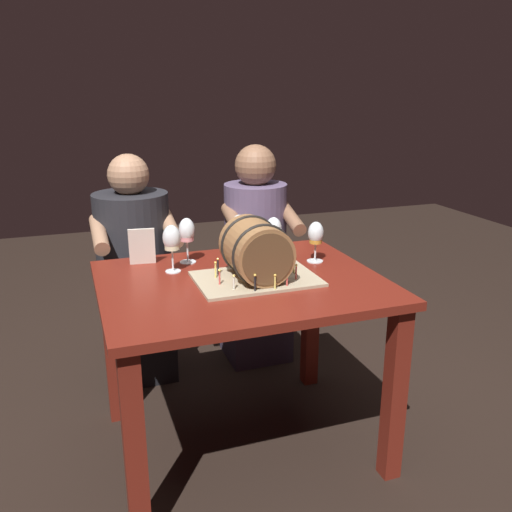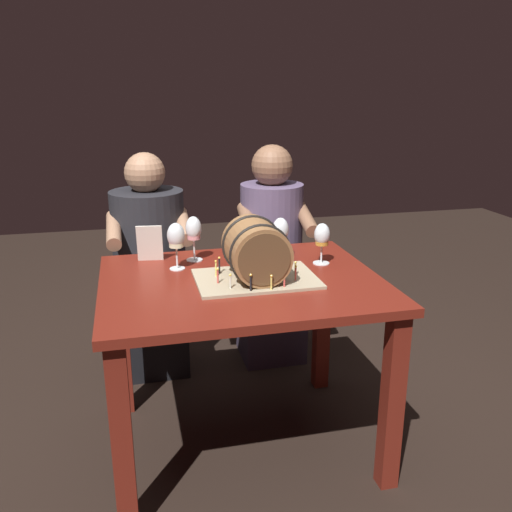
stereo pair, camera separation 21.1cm
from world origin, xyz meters
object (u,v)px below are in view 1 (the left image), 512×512
(dining_table, at_px, (241,310))
(person_seated_right, at_px, (256,263))
(barrel_cake, at_px, (256,253))
(wine_glass_rose, at_px, (187,232))
(wine_glass_amber, at_px, (316,235))
(menu_card, at_px, (142,246))
(wine_glass_red, at_px, (274,231))
(wine_glass_empty, at_px, (239,227))
(wine_glass_white, at_px, (172,240))
(person_seated_left, at_px, (135,275))

(dining_table, xyz_separation_m, person_seated_right, (0.33, 0.76, -0.07))
(barrel_cake, distance_m, wine_glass_rose, 0.37)
(wine_glass_amber, distance_m, menu_card, 0.74)
(wine_glass_rose, relative_size, wine_glass_red, 1.06)
(wine_glass_rose, distance_m, wine_glass_red, 0.38)
(wine_glass_empty, height_order, person_seated_right, person_seated_right)
(dining_table, xyz_separation_m, wine_glass_white, (-0.24, 0.18, 0.26))
(wine_glass_white, bearing_deg, dining_table, -38.06)
(wine_glass_white, bearing_deg, person_seated_right, 45.56)
(dining_table, relative_size, barrel_cake, 2.33)
(wine_glass_red, distance_m, person_seated_right, 0.63)
(person_seated_right, bearing_deg, menu_card, -146.94)
(wine_glass_white, bearing_deg, wine_glass_empty, 18.87)
(person_seated_right, bearing_deg, dining_table, -113.34)
(wine_glass_white, xyz_separation_m, wine_glass_empty, (0.32, 0.11, -0.00))
(wine_glass_white, height_order, wine_glass_red, wine_glass_white)
(wine_glass_rose, height_order, person_seated_right, person_seated_right)
(wine_glass_red, relative_size, person_seated_left, 0.16)
(barrel_cake, xyz_separation_m, person_seated_left, (-0.38, 0.78, -0.31))
(menu_card, xyz_separation_m, person_seated_right, (0.67, 0.43, -0.28))
(person_seated_left, distance_m, person_seated_right, 0.65)
(wine_glass_white, relative_size, person_seated_left, 0.17)
(wine_glass_empty, bearing_deg, person_seated_left, 131.86)
(menu_card, bearing_deg, wine_glass_red, -3.27)
(wine_glass_white, height_order, menu_card, wine_glass_white)
(barrel_cake, bearing_deg, wine_glass_amber, 23.64)
(wine_glass_white, height_order, person_seated_right, person_seated_right)
(wine_glass_rose, xyz_separation_m, wine_glass_red, (0.37, -0.06, -0.01))
(person_seated_left, bearing_deg, barrel_cake, -64.14)
(wine_glass_rose, xyz_separation_m, wine_glass_white, (-0.09, -0.10, 0.00))
(barrel_cake, xyz_separation_m, wine_glass_red, (0.17, 0.25, 0.01))
(barrel_cake, height_order, menu_card, barrel_cake)
(dining_table, height_order, person_seated_right, person_seated_right)
(wine_glass_rose, relative_size, wine_glass_white, 1.00)
(wine_glass_amber, bearing_deg, wine_glass_red, 144.86)
(menu_card, bearing_deg, wine_glass_amber, -9.33)
(barrel_cake, bearing_deg, menu_card, 138.09)
(wine_glass_amber, height_order, person_seated_right, person_seated_right)
(wine_glass_white, relative_size, person_seated_right, 0.16)
(dining_table, relative_size, person_seated_right, 0.92)
(barrel_cake, xyz_separation_m, menu_card, (-0.39, 0.35, -0.03))
(dining_table, xyz_separation_m, wine_glass_amber, (0.38, 0.12, 0.25))
(wine_glass_red, xyz_separation_m, menu_card, (-0.56, 0.10, -0.05))
(menu_card, bearing_deg, person_seated_right, 40.11)
(wine_glass_rose, distance_m, person_seated_right, 0.75)
(person_seated_right, bearing_deg, wine_glass_rose, -135.35)
(wine_glass_white, distance_m, wine_glass_empty, 0.34)
(dining_table, bearing_deg, person_seated_right, 66.66)
(wine_glass_empty, height_order, wine_glass_amber, wine_glass_empty)
(person_seated_right, bearing_deg, wine_glass_empty, -117.32)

